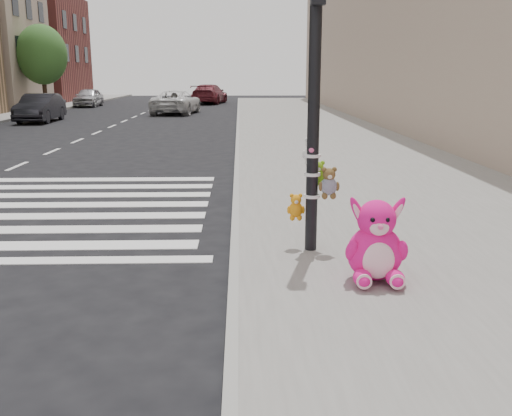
{
  "coord_description": "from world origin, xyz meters",
  "views": [
    {
      "loc": [
        1.63,
        -5.69,
        2.51
      ],
      "look_at": [
        1.84,
        1.71,
        0.75
      ],
      "focal_mm": 40.0,
      "sensor_mm": 36.0,
      "label": 1
    }
  ],
  "objects_px": {
    "signal_pole": "(315,130)",
    "car_dark_far": "(40,108)",
    "car_white_near": "(176,102)",
    "red_teddy": "(393,273)",
    "pink_bunny": "(376,246)"
  },
  "relations": [
    {
      "from": "pink_bunny",
      "to": "car_white_near",
      "type": "height_order",
      "value": "car_white_near"
    },
    {
      "from": "signal_pole",
      "to": "car_white_near",
      "type": "bearing_deg",
      "value": 99.75
    },
    {
      "from": "signal_pole",
      "to": "car_white_near",
      "type": "relative_size",
      "value": 0.78
    },
    {
      "from": "signal_pole",
      "to": "car_white_near",
      "type": "distance_m",
      "value": 29.18
    },
    {
      "from": "red_teddy",
      "to": "signal_pole",
      "type": "bearing_deg",
      "value": 107.79
    },
    {
      "from": "signal_pole",
      "to": "car_dark_far",
      "type": "distance_m",
      "value": 25.54
    },
    {
      "from": "pink_bunny",
      "to": "red_teddy",
      "type": "height_order",
      "value": "pink_bunny"
    },
    {
      "from": "signal_pole",
      "to": "pink_bunny",
      "type": "height_order",
      "value": "signal_pole"
    },
    {
      "from": "car_dark_far",
      "to": "car_white_near",
      "type": "height_order",
      "value": "car_dark_far"
    },
    {
      "from": "signal_pole",
      "to": "pink_bunny",
      "type": "distance_m",
      "value": 1.83
    },
    {
      "from": "signal_pole",
      "to": "red_teddy",
      "type": "xyz_separation_m",
      "value": [
        0.78,
        -1.31,
        -1.52
      ]
    },
    {
      "from": "red_teddy",
      "to": "car_white_near",
      "type": "bearing_deg",
      "value": 87.84
    },
    {
      "from": "car_white_near",
      "to": "car_dark_far",
      "type": "bearing_deg",
      "value": 48.8
    },
    {
      "from": "signal_pole",
      "to": "red_teddy",
      "type": "height_order",
      "value": "signal_pole"
    },
    {
      "from": "car_dark_far",
      "to": "red_teddy",
      "type": "bearing_deg",
      "value": -64.93
    }
  ]
}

